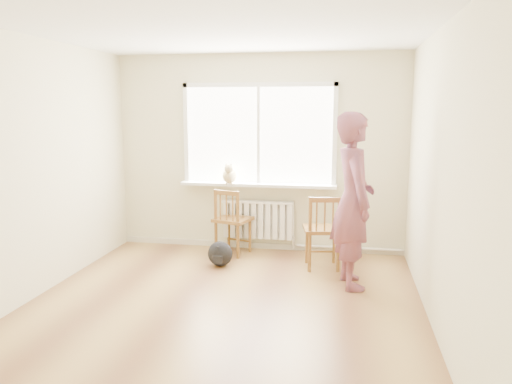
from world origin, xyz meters
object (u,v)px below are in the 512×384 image
at_px(person, 353,201).
at_px(chair_right, 323,232).
at_px(cat, 230,175).
at_px(backpack, 220,254).
at_px(chair_left, 231,222).

bearing_deg(person, chair_right, 19.00).
bearing_deg(cat, backpack, -95.89).
distance_m(chair_right, person, 0.80).
bearing_deg(chair_right, person, 113.07).
height_order(chair_left, backpack, chair_left).
relative_size(chair_right, cat, 2.08).
distance_m(cat, backpack, 1.15).
distance_m(chair_left, cat, 0.64).
height_order(chair_left, chair_right, chair_right).
xyz_separation_m(chair_left, cat, (-0.06, 0.18, 0.62)).
bearing_deg(person, chair_left, 46.11).
distance_m(chair_right, backpack, 1.32).
bearing_deg(backpack, person, -13.90).
height_order(chair_left, cat, cat).
distance_m(chair_left, backpack, 0.59).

